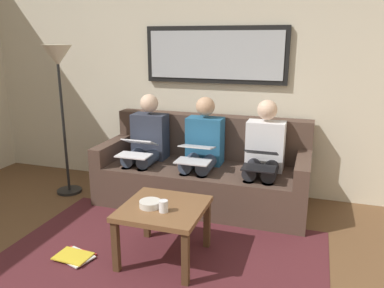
% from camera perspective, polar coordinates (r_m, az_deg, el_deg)
% --- Properties ---
extents(wall_rear, '(6.00, 0.12, 2.60)m').
position_cam_1_polar(wall_rear, '(4.41, 3.69, 9.89)').
color(wall_rear, beige).
rests_on(wall_rear, ground_plane).
extents(area_rug, '(2.60, 1.80, 0.01)m').
position_cam_1_polar(area_rug, '(3.22, -4.91, -16.85)').
color(area_rug, '#4C1E23').
rests_on(area_rug, ground_plane).
extents(couch, '(2.20, 0.90, 0.90)m').
position_cam_1_polar(couch, '(4.17, 1.79, -4.37)').
color(couch, '#4C382D').
rests_on(couch, ground_plane).
extents(framed_mirror, '(1.59, 0.05, 0.61)m').
position_cam_1_polar(framed_mirror, '(4.30, 3.43, 13.10)').
color(framed_mirror, black).
extents(coffee_table, '(0.64, 0.64, 0.46)m').
position_cam_1_polar(coffee_table, '(3.07, -4.26, -10.34)').
color(coffee_table, brown).
rests_on(coffee_table, ground_plane).
extents(cup, '(0.07, 0.07, 0.09)m').
position_cam_1_polar(cup, '(2.93, -4.27, -9.22)').
color(cup, silver).
rests_on(cup, coffee_table).
extents(bowl, '(0.17, 0.17, 0.05)m').
position_cam_1_polar(bowl, '(3.02, -6.24, -8.86)').
color(bowl, beige).
rests_on(bowl, coffee_table).
extents(person_left, '(0.38, 0.58, 1.14)m').
position_cam_1_polar(person_left, '(3.89, 10.63, -1.49)').
color(person_left, silver).
rests_on(person_left, couch).
extents(laptop_black, '(0.31, 0.36, 0.16)m').
position_cam_1_polar(laptop_black, '(3.66, 10.14, -2.26)').
color(laptop_black, black).
extents(person_middle, '(0.38, 0.58, 1.14)m').
position_cam_1_polar(person_middle, '(4.01, 1.55, -0.69)').
color(person_middle, '#235B84').
rests_on(person_middle, couch).
extents(laptop_silver, '(0.34, 0.35, 0.15)m').
position_cam_1_polar(laptop_silver, '(3.78, 0.48, -1.37)').
color(laptop_silver, silver).
extents(person_right, '(0.38, 0.58, 1.14)m').
position_cam_1_polar(person_right, '(4.23, -6.79, 0.06)').
color(person_right, '#2D3342').
rests_on(person_right, couch).
extents(laptop_white, '(0.34, 0.36, 0.16)m').
position_cam_1_polar(laptop_white, '(4.02, -8.19, -0.57)').
color(laptop_white, white).
extents(magazine_stack, '(0.33, 0.28, 0.03)m').
position_cam_1_polar(magazine_stack, '(3.37, -17.10, -15.69)').
color(magazine_stack, red).
rests_on(magazine_stack, ground_plane).
extents(standing_lamp, '(0.32, 0.32, 1.66)m').
position_cam_1_polar(standing_lamp, '(4.40, -19.23, 10.01)').
color(standing_lamp, black).
rests_on(standing_lamp, ground_plane).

